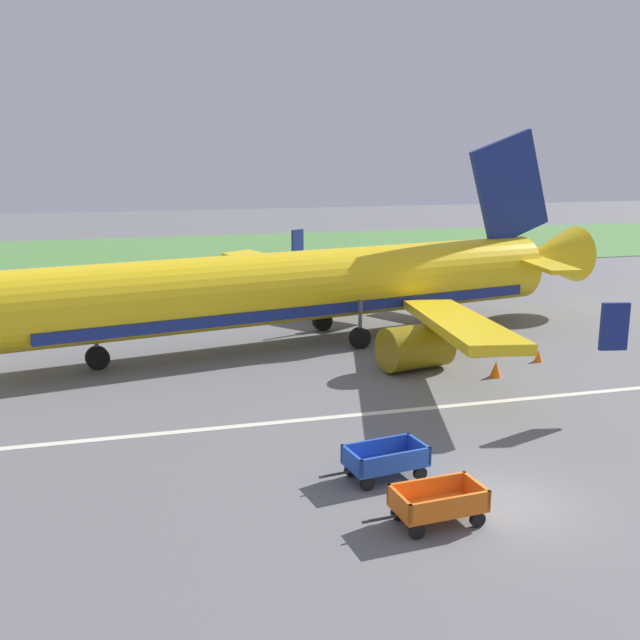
{
  "coord_description": "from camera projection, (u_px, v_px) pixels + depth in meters",
  "views": [
    {
      "loc": [
        -10.67,
        -18.26,
        10.25
      ],
      "look_at": [
        -2.23,
        12.95,
        2.8
      ],
      "focal_mm": 42.08,
      "sensor_mm": 36.0,
      "label": 1
    }
  ],
  "objects": [
    {
      "name": "ground_plane",
      "position": [
        506.0,
        502.0,
        22.19
      ],
      "size": [
        220.0,
        220.0,
        0.0
      ],
      "primitive_type": "plane",
      "color": "slate"
    },
    {
      "name": "baggage_cart_second_in_row",
      "position": [
        385.0,
        460.0,
        23.7
      ],
      "size": [
        3.62,
        1.76,
        1.07
      ],
      "color": "#234CB2",
      "rests_on": "ground"
    },
    {
      "name": "airplane",
      "position": [
        316.0,
        286.0,
        39.84
      ],
      "size": [
        37.48,
        30.28,
        11.34
      ],
      "color": "yellow",
      "rests_on": "ground"
    },
    {
      "name": "baggage_cart_nearest",
      "position": [
        438.0,
        503.0,
        20.83
      ],
      "size": [
        3.6,
        1.61,
        1.07
      ],
      "color": "orange",
      "rests_on": "ground"
    },
    {
      "name": "traffic_cone_mid_apron",
      "position": [
        496.0,
        369.0,
        34.27
      ],
      "size": [
        0.55,
        0.55,
        0.72
      ],
      "primitive_type": "cone",
      "color": "orange",
      "rests_on": "ground"
    },
    {
      "name": "traffic_cone_near_plane",
      "position": [
        538.0,
        356.0,
        36.74
      ],
      "size": [
        0.42,
        0.42,
        0.56
      ],
      "primitive_type": "cone",
      "color": "orange",
      "rests_on": "ground"
    },
    {
      "name": "apron_stripe",
      "position": [
        405.0,
        410.0,
        29.93
      ],
      "size": [
        120.0,
        0.36,
        0.01
      ],
      "primitive_type": "cube",
      "color": "silver",
      "rests_on": "ground"
    },
    {
      "name": "grass_strip",
      "position": [
        227.0,
        251.0,
        76.03
      ],
      "size": [
        220.0,
        28.0,
        0.06
      ],
      "primitive_type": "cube",
      "color": "#518442",
      "rests_on": "ground"
    }
  ]
}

